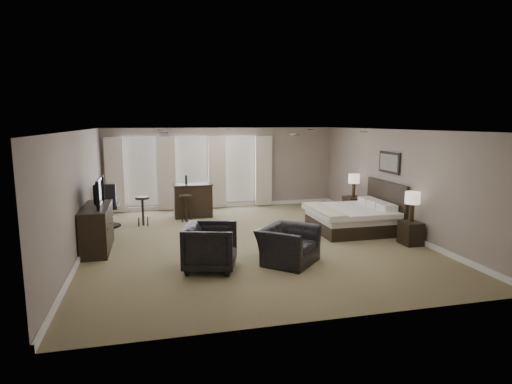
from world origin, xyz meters
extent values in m
cube|color=#716648|center=(0.00, 0.00, 0.00)|extent=(7.60, 8.60, 0.04)
cube|color=silver|center=(0.00, 0.00, 2.60)|extent=(7.60, 8.60, 0.04)
cube|color=gray|center=(0.00, 4.25, 1.30)|extent=(7.50, 0.04, 2.60)
cube|color=gray|center=(0.00, -4.25, 1.30)|extent=(7.50, 0.04, 2.60)
cube|color=gray|center=(-3.75, 0.00, 1.30)|extent=(0.04, 8.50, 2.60)
cube|color=gray|center=(3.75, 0.00, 1.30)|extent=(0.04, 8.50, 2.60)
cube|color=silver|center=(-2.60, 4.19, 1.25)|extent=(1.15, 0.04, 2.05)
cube|color=silver|center=(-1.00, 4.19, 1.25)|extent=(1.15, 0.04, 2.05)
cube|color=silver|center=(0.60, 4.19, 1.25)|extent=(1.15, 0.04, 2.05)
cube|color=#BFB29F|center=(-3.35, 4.07, 1.18)|extent=(0.55, 0.12, 2.30)
cube|color=#BFB29F|center=(-1.80, 4.07, 1.18)|extent=(0.55, 0.12, 2.30)
cube|color=#BFB29F|center=(-0.20, 4.07, 1.18)|extent=(0.55, 0.12, 2.30)
cube|color=#BFB29F|center=(1.35, 4.07, 1.18)|extent=(0.55, 0.12, 2.30)
cube|color=silver|center=(2.58, 0.30, 0.63)|extent=(1.98, 1.89, 1.26)
cube|color=black|center=(3.47, -1.15, 0.27)|extent=(0.40, 0.49, 0.53)
cube|color=black|center=(3.47, 1.75, 0.31)|extent=(0.46, 0.56, 0.61)
cube|color=beige|center=(3.47, -1.15, 0.88)|extent=(0.34, 0.34, 0.69)
cube|color=beige|center=(3.47, 1.75, 0.95)|extent=(0.33, 0.33, 0.67)
cube|color=slate|center=(3.70, 0.30, 1.75)|extent=(0.04, 0.96, 0.56)
cube|color=black|center=(-3.45, 0.10, 0.49)|extent=(0.54, 1.68, 0.97)
imported|color=black|center=(-3.45, 0.10, 1.04)|extent=(0.61, 1.06, 0.14)
imported|color=black|center=(0.34, -1.72, 0.49)|extent=(1.29, 1.31, 0.98)
imported|color=black|center=(-1.21, -1.75, 0.48)|extent=(1.10, 1.15, 0.97)
cube|color=black|center=(-1.10, 2.93, 0.50)|extent=(1.14, 0.59, 0.99)
cube|color=black|center=(-2.52, 2.19, 0.40)|extent=(0.38, 0.38, 0.79)
cube|color=black|center=(-1.34, 2.40, 0.38)|extent=(0.44, 0.44, 0.76)
cube|color=black|center=(-3.42, 2.23, 0.60)|extent=(0.65, 0.65, 1.20)
camera|label=1|loc=(-2.24, -9.55, 2.78)|focal=30.00mm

